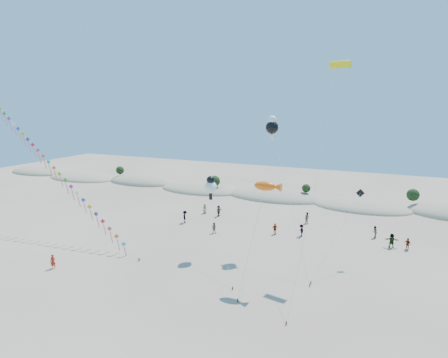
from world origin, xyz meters
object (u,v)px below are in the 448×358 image
at_px(parafoil_kite, 339,69).
at_px(kite_train, 52,166).
at_px(fish_kite, 268,186).
at_px(flyer_foreground, 53,262).

bearing_deg(parafoil_kite, kite_train, -171.19).
xyz_separation_m(fish_kite, flyer_foreground, (-22.26, -6.71, -9.09)).
relative_size(parafoil_kite, flyer_foreground, 13.75).
relative_size(kite_train, parafoil_kite, 1.42).
height_order(fish_kite, parafoil_kite, parafoil_kite).
distance_m(fish_kite, flyer_foreground, 24.96).
bearing_deg(flyer_foreground, kite_train, 113.06).
height_order(parafoil_kite, flyer_foreground, parafoil_kite).
distance_m(kite_train, flyer_foreground, 15.50).
height_order(kite_train, flyer_foreground, kite_train).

